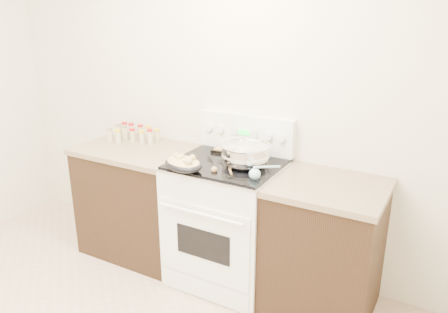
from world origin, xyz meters
The scene contains 9 objects.
counter_left centered at (-0.48, 1.43, 0.46)m, with size 0.93×0.67×0.92m.
counter_right centered at (1.08, 1.43, 0.46)m, with size 0.73×0.67×0.92m.
kitchen_range centered at (0.35, 1.42, 0.49)m, with size 0.78×0.73×1.22m.
mixing_bowl centered at (0.49, 1.42, 1.02)m, with size 0.34×0.34×0.20m.
roasting_pan centered at (0.17, 1.14, 0.99)m, with size 0.37×0.32×0.11m.
baking_sheet centered at (0.32, 1.68, 0.96)m, with size 0.40×0.30×0.06m.
wooden_spoon centered at (0.38, 1.25, 0.95)m, with size 0.16×0.21×0.04m.
blue_ladle centered at (0.66, 1.25, 0.98)m, with size 0.13×0.25×0.09m.
spice_jars centered at (-0.64, 1.57, 0.98)m, with size 0.39×0.24×0.13m.
Camera 1 is at (1.75, -1.13, 1.98)m, focal length 35.00 mm.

